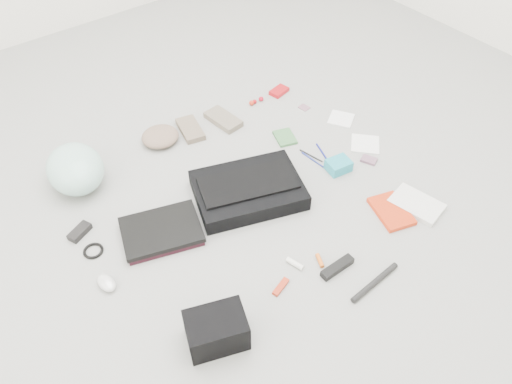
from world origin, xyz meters
TOP-DOWN VIEW (x-y plane):
  - ground_plane at (0.00, 0.00)m, footprint 4.00×4.00m
  - messenger_bag at (-0.01, 0.04)m, footprint 0.55×0.47m
  - bag_flap at (-0.01, 0.04)m, footprint 0.47×0.32m
  - laptop_sleeve at (-0.44, 0.08)m, footprint 0.37×0.32m
  - laptop at (-0.44, 0.08)m, footprint 0.38×0.32m
  - bike_helmet at (-0.58, 0.58)m, footprint 0.29×0.34m
  - beanie at (-0.13, 0.61)m, footprint 0.20×0.19m
  - mitten_left at (0.03, 0.59)m, footprint 0.14×0.21m
  - mitten_right at (0.21, 0.55)m, footprint 0.12×0.21m
  - power_brick at (-0.71, 0.30)m, footprint 0.11×0.08m
  - cable_coil at (-0.70, 0.18)m, footprint 0.10×0.10m
  - mouse at (-0.73, -0.01)m, footprint 0.07×0.10m
  - camera_bag at (-0.52, -0.45)m, footprint 0.24×0.21m
  - multitool at (-0.21, -0.42)m, footprint 0.09×0.05m
  - toiletry_tube_white at (-0.10, -0.38)m, footprint 0.04×0.08m
  - toiletry_tube_orange at (-0.01, -0.43)m, footprint 0.04×0.06m
  - u_lock at (0.02, -0.50)m, footprint 0.15×0.04m
  - bike_pump at (0.09, -0.63)m, footprint 0.25×0.04m
  - book_red at (0.42, -0.42)m, footprint 0.19×0.23m
  - book_white at (0.54, -0.47)m, footprint 0.19×0.24m
  - notepad at (0.38, 0.25)m, footprint 0.13×0.15m
  - pen_blue at (0.38, 0.04)m, footprint 0.02×0.14m
  - pen_black at (0.39, 0.07)m, footprint 0.04×0.13m
  - pen_navy at (0.45, 0.04)m, footprint 0.05×0.14m
  - accordion_wallet at (0.43, -0.08)m, footprint 0.12×0.10m
  - card_deck at (0.59, -0.13)m, footprint 0.08×0.09m
  - napkin_top at (0.71, 0.18)m, footprint 0.17×0.17m
  - napkin_bottom at (0.66, -0.04)m, footprint 0.19×0.19m
  - lollipop_a at (0.42, 0.58)m, footprint 0.03×0.03m
  - lollipop_b at (0.44, 0.58)m, footprint 0.03×0.03m
  - lollipop_c at (0.48, 0.57)m, footprint 0.03×0.03m
  - altoids_tin at (0.61, 0.57)m, footprint 0.12×0.09m
  - stamp_sheet at (0.63, 0.38)m, footprint 0.05×0.06m

SIDE VIEW (x-z plane):
  - ground_plane at x=0.00m, z-range 0.00..0.00m
  - stamp_sheet at x=0.63m, z-range 0.00..0.00m
  - napkin_top at x=0.71m, z-range 0.00..0.01m
  - pen_black at x=0.39m, z-range 0.00..0.01m
  - pen_blue at x=0.38m, z-range 0.00..0.01m
  - napkin_bottom at x=0.66m, z-range 0.00..0.01m
  - pen_navy at x=0.45m, z-range 0.00..0.01m
  - cable_coil at x=-0.70m, z-range 0.00..0.01m
  - multitool at x=-0.21m, z-range 0.00..0.01m
  - card_deck at x=0.59m, z-range 0.00..0.01m
  - notepad at x=0.38m, z-range 0.00..0.01m
  - toiletry_tube_orange at x=-0.01m, z-range 0.00..0.02m
  - book_red at x=0.42m, z-range 0.00..0.02m
  - toiletry_tube_white at x=-0.10m, z-range 0.00..0.02m
  - laptop_sleeve at x=-0.44m, z-range 0.00..0.02m
  - altoids_tin at x=0.61m, z-range 0.00..0.02m
  - book_white at x=0.54m, z-range 0.00..0.02m
  - bike_pump at x=0.09m, z-range 0.00..0.02m
  - lollipop_b at x=0.44m, z-range 0.00..0.02m
  - lollipop_c at x=0.48m, z-range 0.00..0.03m
  - lollipop_a at x=0.42m, z-range 0.00..0.03m
  - power_brick at x=-0.71m, z-range 0.00..0.03m
  - mitten_left at x=0.03m, z-range 0.00..0.03m
  - u_lock at x=0.02m, z-range 0.00..0.03m
  - mitten_right at x=0.21m, z-range 0.00..0.03m
  - mouse at x=-0.73m, z-range 0.00..0.04m
  - accordion_wallet at x=0.43m, z-range 0.00..0.05m
  - laptop at x=-0.44m, z-range 0.02..0.04m
  - beanie at x=-0.13m, z-range 0.00..0.07m
  - messenger_bag at x=-0.01m, z-range 0.00..0.08m
  - camera_bag at x=-0.52m, z-range 0.00..0.13m
  - bag_flap at x=-0.01m, z-range 0.08..0.09m
  - bike_helmet at x=-0.58m, z-range 0.00..0.19m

